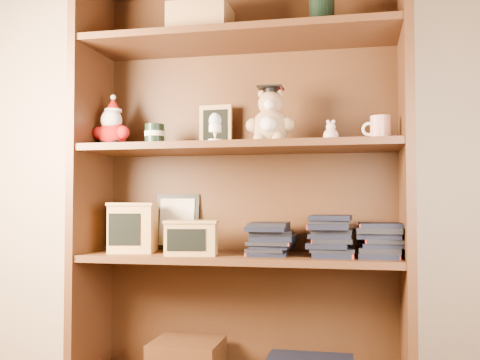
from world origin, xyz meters
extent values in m
cube|color=tan|center=(0.00, 1.50, 1.25)|extent=(3.00, 0.04, 2.50)
cube|color=#4B2915|center=(-0.55, 1.30, 0.80)|extent=(0.03, 0.35, 1.60)
cube|color=#4B2915|center=(0.62, 1.30, 0.80)|extent=(0.03, 0.35, 1.60)
cube|color=#462612|center=(0.04, 1.47, 0.80)|extent=(1.20, 0.02, 1.60)
cube|color=#4B2915|center=(0.04, 1.30, 1.34)|extent=(1.14, 0.33, 0.02)
cube|color=#9E7547|center=(-0.11, 1.30, 1.41)|extent=(0.22, 0.18, 0.12)
cylinder|color=black|center=(0.34, 1.30, 1.41)|extent=(0.09, 0.09, 0.11)
cube|color=#4B2915|center=(0.04, 1.30, 0.54)|extent=(1.14, 0.33, 0.02)
cube|color=#4B2915|center=(0.04, 1.30, 0.94)|extent=(1.14, 0.33, 0.02)
sphere|color=#A50F0F|center=(-0.46, 1.30, 1.00)|extent=(0.11, 0.11, 0.11)
sphere|color=#A50F0F|center=(-0.51, 1.29, 1.00)|extent=(0.05, 0.05, 0.05)
sphere|color=#A50F0F|center=(-0.41, 1.29, 1.00)|extent=(0.05, 0.05, 0.05)
sphere|color=black|center=(-0.48, 1.28, 0.96)|extent=(0.04, 0.04, 0.04)
sphere|color=black|center=(-0.44, 1.28, 0.96)|extent=(0.04, 0.04, 0.04)
sphere|color=white|center=(-0.46, 1.29, 1.05)|extent=(0.08, 0.08, 0.08)
sphere|color=#D8B293|center=(-0.46, 1.30, 1.07)|extent=(0.06, 0.06, 0.06)
cone|color=#A50F0F|center=(-0.46, 1.30, 1.12)|extent=(0.06, 0.06, 0.05)
sphere|color=white|center=(-0.46, 1.30, 1.14)|extent=(0.02, 0.02, 0.02)
cylinder|color=white|center=(-0.46, 1.30, 1.09)|extent=(0.07, 0.07, 0.01)
cylinder|color=black|center=(-0.29, 1.30, 0.99)|extent=(0.07, 0.07, 0.08)
cylinder|color=beige|center=(-0.29, 1.30, 1.00)|extent=(0.08, 0.08, 0.02)
cube|color=#9E7547|center=(-0.08, 1.42, 1.03)|extent=(0.13, 0.03, 0.17)
cube|color=black|center=(-0.08, 1.41, 1.03)|extent=(0.10, 0.01, 0.13)
cube|color=#9E7547|center=(-0.08, 1.45, 0.96)|extent=(0.06, 0.06, 0.01)
cylinder|color=white|center=(-0.04, 1.23, 0.96)|extent=(0.05, 0.05, 0.01)
cone|color=white|center=(-0.04, 1.23, 0.98)|extent=(0.02, 0.02, 0.04)
cylinder|color=white|center=(-0.04, 1.23, 1.00)|extent=(0.04, 0.04, 0.03)
ellipsoid|color=silver|center=(-0.04, 1.23, 1.03)|extent=(0.04, 0.04, 0.06)
sphere|color=#A37E56|center=(0.15, 1.30, 1.01)|extent=(0.13, 0.13, 0.13)
sphere|color=white|center=(0.15, 1.25, 1.01)|extent=(0.06, 0.06, 0.06)
sphere|color=#A37E56|center=(0.09, 1.29, 1.02)|extent=(0.05, 0.05, 0.05)
sphere|color=#A37E56|center=(0.21, 1.29, 1.02)|extent=(0.05, 0.05, 0.05)
sphere|color=#A37E56|center=(0.12, 1.27, 0.97)|extent=(0.05, 0.05, 0.05)
sphere|color=#A37E56|center=(0.19, 1.27, 0.97)|extent=(0.05, 0.05, 0.05)
sphere|color=#A37E56|center=(0.15, 1.30, 1.10)|extent=(0.09, 0.09, 0.09)
sphere|color=white|center=(0.15, 1.27, 1.09)|extent=(0.04, 0.04, 0.04)
sphere|color=#A37E56|center=(0.12, 1.31, 1.13)|extent=(0.03, 0.03, 0.03)
sphere|color=#A37E56|center=(0.19, 1.31, 1.13)|extent=(0.03, 0.03, 0.03)
cylinder|color=black|center=(0.15, 1.30, 1.14)|extent=(0.04, 0.04, 0.02)
cube|color=black|center=(0.15, 1.30, 1.15)|extent=(0.09, 0.09, 0.01)
cylinder|color=#A50F0F|center=(0.19, 1.29, 1.14)|extent=(0.00, 0.04, 0.03)
sphere|color=beige|center=(0.37, 1.30, 0.97)|extent=(0.05, 0.05, 0.05)
sphere|color=beige|center=(0.37, 1.30, 1.01)|extent=(0.03, 0.03, 0.03)
sphere|color=beige|center=(0.36, 1.30, 1.02)|extent=(0.01, 0.01, 0.01)
sphere|color=beige|center=(0.38, 1.30, 1.02)|extent=(0.01, 0.01, 0.01)
cylinder|color=silver|center=(0.54, 1.30, 0.99)|extent=(0.07, 0.07, 0.09)
torus|color=white|center=(0.50, 1.30, 0.99)|extent=(0.05, 0.01, 0.05)
cube|color=black|center=(-0.25, 1.45, 0.66)|extent=(0.18, 0.04, 0.22)
cube|color=beige|center=(-0.25, 1.44, 0.66)|extent=(0.14, 0.03, 0.18)
cube|color=#B38849|center=(-0.37, 1.30, 0.64)|extent=(0.19, 0.19, 0.18)
cube|color=black|center=(-0.37, 1.22, 0.64)|extent=(0.12, 0.02, 0.12)
cube|color=#B38849|center=(-0.37, 1.30, 0.73)|extent=(0.20, 0.20, 0.01)
cube|color=#B38849|center=(-0.13, 1.24, 0.61)|extent=(0.20, 0.15, 0.12)
cube|color=black|center=(-0.13, 1.18, 0.61)|extent=(0.13, 0.03, 0.08)
cube|color=#B38849|center=(-0.13, 1.24, 0.67)|extent=(0.21, 0.16, 0.01)
cube|color=black|center=(0.15, 1.30, 0.56)|extent=(0.14, 0.20, 0.02)
cube|color=black|center=(0.15, 1.30, 0.57)|extent=(0.14, 0.20, 0.02)
cube|color=black|center=(0.15, 1.30, 0.59)|extent=(0.14, 0.20, 0.02)
cube|color=black|center=(0.15, 1.30, 0.61)|extent=(0.14, 0.20, 0.02)
cube|color=black|center=(0.15, 1.30, 0.62)|extent=(0.14, 0.20, 0.02)
cube|color=black|center=(0.15, 1.30, 0.64)|extent=(0.14, 0.20, 0.02)
cube|color=black|center=(0.15, 1.30, 0.65)|extent=(0.14, 0.20, 0.02)
cube|color=black|center=(0.15, 1.30, 0.67)|extent=(0.14, 0.20, 0.02)
cube|color=black|center=(0.37, 1.30, 0.56)|extent=(0.14, 0.20, 0.02)
cube|color=black|center=(0.37, 1.30, 0.57)|extent=(0.14, 0.20, 0.02)
cube|color=black|center=(0.37, 1.30, 0.59)|extent=(0.14, 0.20, 0.02)
cube|color=black|center=(0.37, 1.30, 0.61)|extent=(0.14, 0.20, 0.02)
cube|color=black|center=(0.37, 1.30, 0.62)|extent=(0.14, 0.20, 0.02)
cube|color=black|center=(0.37, 1.30, 0.64)|extent=(0.14, 0.20, 0.02)
cube|color=black|center=(0.37, 1.30, 0.65)|extent=(0.14, 0.20, 0.02)
cube|color=black|center=(0.37, 1.30, 0.67)|extent=(0.14, 0.20, 0.02)
cube|color=black|center=(0.37, 1.30, 0.69)|extent=(0.14, 0.20, 0.02)
cube|color=black|center=(0.54, 1.30, 0.56)|extent=(0.14, 0.20, 0.02)
cube|color=black|center=(0.54, 1.30, 0.57)|extent=(0.14, 0.20, 0.02)
cube|color=black|center=(0.54, 1.30, 0.59)|extent=(0.14, 0.20, 0.02)
cube|color=black|center=(0.54, 1.30, 0.61)|extent=(0.14, 0.20, 0.02)
cube|color=black|center=(0.54, 1.30, 0.62)|extent=(0.14, 0.20, 0.02)
cube|color=black|center=(0.54, 1.30, 0.64)|extent=(0.14, 0.20, 0.02)
cube|color=black|center=(0.54, 1.30, 0.65)|extent=(0.14, 0.20, 0.02)
camera|label=1|loc=(0.46, -0.69, 0.74)|focal=42.00mm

